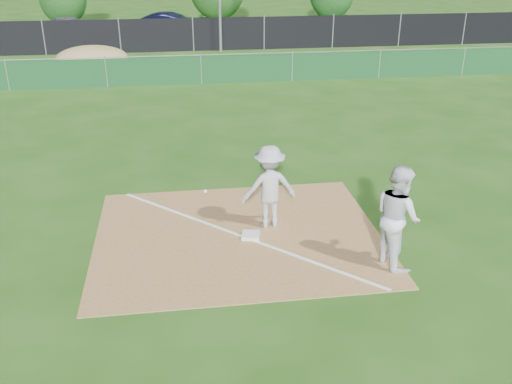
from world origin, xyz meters
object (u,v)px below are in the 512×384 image
(first_base, at_px, (251,235))
(play_at_first, at_px, (269,187))
(car_left, at_px, (72,27))
(runner, at_px, (398,216))
(car_right, at_px, (254,28))
(car_mid, at_px, (171,26))

(first_base, bearing_deg, play_at_first, 46.43)
(car_left, bearing_deg, first_base, 178.73)
(first_base, height_order, runner, runner)
(runner, distance_m, car_left, 30.76)
(runner, bearing_deg, car_left, 8.35)
(play_at_first, xyz_separation_m, car_right, (3.19, 25.18, -0.26))
(runner, height_order, car_mid, runner)
(play_at_first, xyz_separation_m, car_mid, (-1.91, 25.76, -0.14))
(runner, relative_size, car_left, 0.49)
(play_at_first, bearing_deg, car_left, 106.56)
(play_at_first, distance_m, runner, 2.86)
(car_left, relative_size, car_right, 0.90)
(first_base, relative_size, play_at_first, 0.18)
(first_base, distance_m, car_mid, 26.30)
(first_base, distance_m, runner, 3.11)
(car_mid, bearing_deg, play_at_first, -160.13)
(first_base, distance_m, car_right, 25.94)
(first_base, distance_m, car_left, 28.65)
(car_left, bearing_deg, car_right, -116.45)
(play_at_first, bearing_deg, first_base, -133.57)
(car_left, xyz_separation_m, car_right, (11.26, -1.94, -0.04))
(runner, xyz_separation_m, car_mid, (-4.05, 27.65, -0.21))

